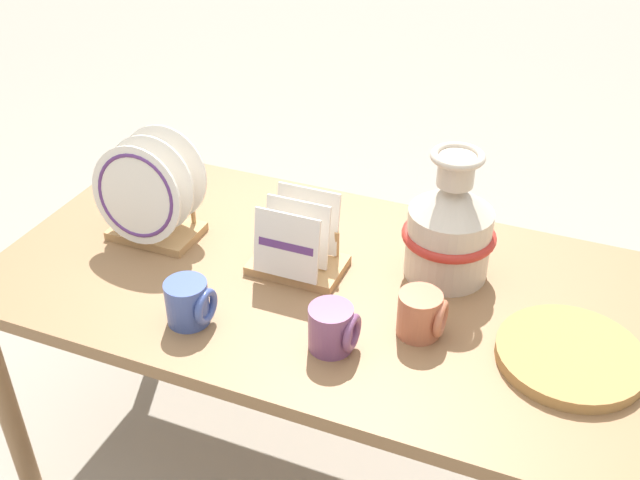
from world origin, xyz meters
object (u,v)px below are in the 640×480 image
at_px(dish_rack_square_plates, 298,251).
at_px(mug_terracotta_glaze, 422,314).
at_px(dish_rack_round_plates, 150,200).
at_px(wicker_charger_stack, 570,355).
at_px(mug_plum_glaze, 333,328).
at_px(mug_cobalt_glaze, 189,303).
at_px(ceramic_vase, 450,227).

relative_size(dish_rack_square_plates, mug_terracotta_glaze, 2.16).
height_order(dish_rack_round_plates, wicker_charger_stack, dish_rack_round_plates).
height_order(mug_terracotta_glaze, mug_plum_glaze, same).
height_order(dish_rack_round_plates, mug_cobalt_glaze, dish_rack_round_plates).
bearing_deg(dish_rack_square_plates, dish_rack_round_plates, -178.29).
relative_size(wicker_charger_stack, mug_terracotta_glaze, 2.96).
height_order(dish_rack_round_plates, mug_terracotta_glaze, dish_rack_round_plates).
distance_m(ceramic_vase, wicker_charger_stack, 0.39).
distance_m(mug_terracotta_glaze, mug_cobalt_glaze, 0.50).
distance_m(dish_rack_square_plates, mug_terracotta_glaze, 0.36).
bearing_deg(wicker_charger_stack, dish_rack_round_plates, 175.96).
distance_m(dish_rack_round_plates, mug_terracotta_glaze, 0.75).
bearing_deg(mug_cobalt_glaze, ceramic_vase, 39.41).
xyz_separation_m(dish_rack_square_plates, mug_terracotta_glaze, (0.34, -0.12, -0.00)).
xyz_separation_m(ceramic_vase, wicker_charger_stack, (0.31, -0.20, -0.12)).
bearing_deg(dish_rack_round_plates, ceramic_vase, 10.07).
xyz_separation_m(ceramic_vase, mug_terracotta_glaze, (0.01, -0.24, -0.08)).
height_order(ceramic_vase, mug_terracotta_glaze, ceramic_vase).
relative_size(wicker_charger_stack, mug_plum_glaze, 2.96).
xyz_separation_m(dish_rack_round_plates, mug_plum_glaze, (0.58, -0.22, -0.06)).
xyz_separation_m(wicker_charger_stack, mug_plum_glaze, (-0.47, -0.15, 0.04)).
height_order(dish_rack_round_plates, dish_rack_square_plates, dish_rack_round_plates).
relative_size(dish_rack_round_plates, dish_rack_square_plates, 1.23).
height_order(dish_rack_square_plates, mug_cobalt_glaze, dish_rack_square_plates).
xyz_separation_m(mug_cobalt_glaze, mug_plum_glaze, (0.32, 0.04, 0.00)).
relative_size(ceramic_vase, mug_plum_glaze, 3.13).
distance_m(mug_terracotta_glaze, mug_plum_glaze, 0.19).
bearing_deg(ceramic_vase, mug_plum_glaze, -113.49).
xyz_separation_m(dish_rack_square_plates, wicker_charger_stack, (0.65, -0.09, -0.04)).
xyz_separation_m(dish_rack_round_plates, mug_cobalt_glaze, (0.26, -0.26, -0.06)).
bearing_deg(dish_rack_round_plates, mug_plum_glaze, -20.78).
relative_size(dish_rack_square_plates, wicker_charger_stack, 0.73).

